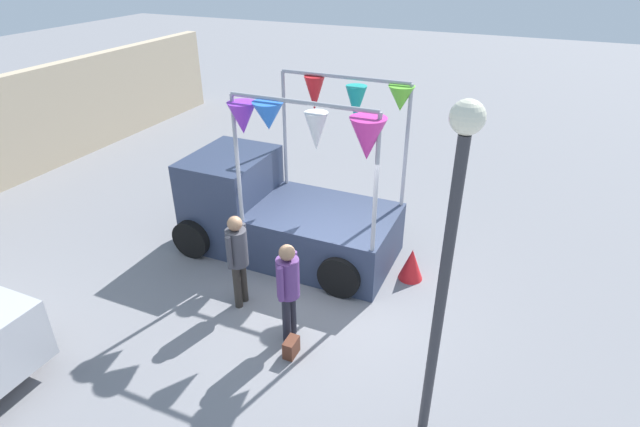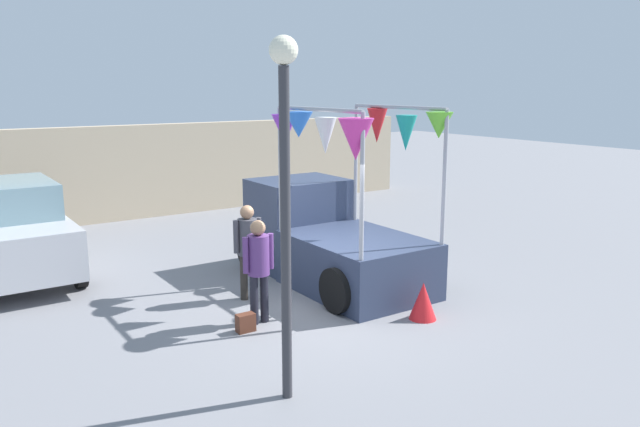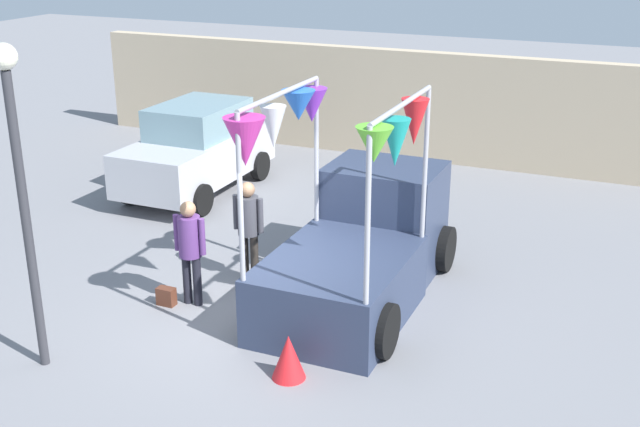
{
  "view_description": "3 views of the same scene",
  "coord_description": "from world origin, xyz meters",
  "px_view_note": "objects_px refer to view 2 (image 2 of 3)",
  "views": [
    {
      "loc": [
        -6.29,
        -2.85,
        5.36
      ],
      "look_at": [
        0.27,
        0.03,
        1.47
      ],
      "focal_mm": 28.0,
      "sensor_mm": 36.0,
      "label": 1
    },
    {
      "loc": [
        -5.49,
        -8.26,
        3.67
      ],
      "look_at": [
        0.18,
        0.11,
        1.58
      ],
      "focal_mm": 35.0,
      "sensor_mm": 36.0,
      "label": 2
    },
    {
      "loc": [
        5.05,
        -9.38,
        5.54
      ],
      "look_at": [
        0.69,
        0.71,
        1.47
      ],
      "focal_mm": 45.0,
      "sensor_mm": 36.0,
      "label": 3
    }
  ],
  "objects_px": {
    "vendor_truck": "(325,232)",
    "handbag": "(246,323)",
    "folded_kite_bundle_crimson": "(423,301)",
    "street_lamp": "(285,172)",
    "parked_car": "(14,230)",
    "person_customer": "(258,262)",
    "person_vendor": "(248,243)"
  },
  "relations": [
    {
      "from": "person_customer",
      "to": "folded_kite_bundle_crimson",
      "type": "relative_size",
      "value": 2.75
    },
    {
      "from": "person_customer",
      "to": "folded_kite_bundle_crimson",
      "type": "height_order",
      "value": "person_customer"
    },
    {
      "from": "vendor_truck",
      "to": "street_lamp",
      "type": "xyz_separation_m",
      "value": [
        -3.08,
        -3.67,
        1.81
      ]
    },
    {
      "from": "street_lamp",
      "to": "folded_kite_bundle_crimson",
      "type": "xyz_separation_m",
      "value": [
        3.11,
        0.97,
        -2.41
      ]
    },
    {
      "from": "person_vendor",
      "to": "parked_car",
      "type": "bearing_deg",
      "value": 131.31
    },
    {
      "from": "handbag",
      "to": "street_lamp",
      "type": "relative_size",
      "value": 0.07
    },
    {
      "from": "person_customer",
      "to": "handbag",
      "type": "xyz_separation_m",
      "value": [
        -0.35,
        -0.2,
        -0.86
      ]
    },
    {
      "from": "handbag",
      "to": "folded_kite_bundle_crimson",
      "type": "relative_size",
      "value": 0.47
    },
    {
      "from": "parked_car",
      "to": "folded_kite_bundle_crimson",
      "type": "bearing_deg",
      "value": -50.22
    },
    {
      "from": "vendor_truck",
      "to": "handbag",
      "type": "height_order",
      "value": "vendor_truck"
    },
    {
      "from": "parked_car",
      "to": "folded_kite_bundle_crimson",
      "type": "relative_size",
      "value": 6.67
    },
    {
      "from": "folded_kite_bundle_crimson",
      "to": "person_customer",
      "type": "bearing_deg",
      "value": 149.58
    },
    {
      "from": "folded_kite_bundle_crimson",
      "to": "street_lamp",
      "type": "bearing_deg",
      "value": -162.75
    },
    {
      "from": "parked_car",
      "to": "street_lamp",
      "type": "height_order",
      "value": "street_lamp"
    },
    {
      "from": "person_customer",
      "to": "street_lamp",
      "type": "distance_m",
      "value": 2.99
    },
    {
      "from": "parked_car",
      "to": "handbag",
      "type": "bearing_deg",
      "value": -63.79
    },
    {
      "from": "person_vendor",
      "to": "vendor_truck",
      "type": "bearing_deg",
      "value": 8.78
    },
    {
      "from": "parked_car",
      "to": "person_customer",
      "type": "distance_m",
      "value": 5.43
    },
    {
      "from": "vendor_truck",
      "to": "folded_kite_bundle_crimson",
      "type": "xyz_separation_m",
      "value": [
        0.03,
        -2.7,
        -0.61
      ]
    },
    {
      "from": "person_customer",
      "to": "vendor_truck",
      "type": "bearing_deg",
      "value": 32.11
    },
    {
      "from": "person_customer",
      "to": "street_lamp",
      "type": "relative_size",
      "value": 0.39
    },
    {
      "from": "vendor_truck",
      "to": "parked_car",
      "type": "bearing_deg",
      "value": 146.4
    },
    {
      "from": "handbag",
      "to": "person_customer",
      "type": "bearing_deg",
      "value": 29.74
    },
    {
      "from": "vendor_truck",
      "to": "person_vendor",
      "type": "distance_m",
      "value": 1.84
    },
    {
      "from": "vendor_truck",
      "to": "parked_car",
      "type": "relative_size",
      "value": 1.04
    },
    {
      "from": "vendor_truck",
      "to": "handbag",
      "type": "distance_m",
      "value": 3.11
    },
    {
      "from": "person_vendor",
      "to": "folded_kite_bundle_crimson",
      "type": "bearing_deg",
      "value": -52.6
    },
    {
      "from": "person_vendor",
      "to": "folded_kite_bundle_crimson",
      "type": "height_order",
      "value": "person_vendor"
    },
    {
      "from": "vendor_truck",
      "to": "parked_car",
      "type": "distance_m",
      "value": 5.96
    },
    {
      "from": "vendor_truck",
      "to": "handbag",
      "type": "xyz_separation_m",
      "value": [
        -2.56,
        -1.59,
        -0.77
      ]
    },
    {
      "from": "vendor_truck",
      "to": "person_customer",
      "type": "xyz_separation_m",
      "value": [
        -2.21,
        -1.39,
        0.09
      ]
    },
    {
      "from": "parked_car",
      "to": "person_customer",
      "type": "bearing_deg",
      "value": -59.55
    }
  ]
}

